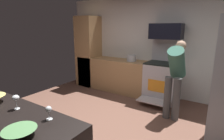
% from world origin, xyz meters
% --- Properties ---
extents(ground_plane, '(5.20, 4.80, 0.02)m').
position_xyz_m(ground_plane, '(0.00, 0.00, -0.01)').
color(ground_plane, brown).
extents(wall_back, '(5.20, 0.12, 2.60)m').
position_xyz_m(wall_back, '(0.00, 2.34, 1.30)').
color(wall_back, silver).
rests_on(wall_back, ground).
extents(lower_cabinet_run, '(2.40, 0.60, 0.90)m').
position_xyz_m(lower_cabinet_run, '(-0.90, 1.98, 0.45)').
color(lower_cabinet_run, tan).
rests_on(lower_cabinet_run, ground).
extents(cabinet_column, '(0.60, 0.60, 2.10)m').
position_xyz_m(cabinet_column, '(-1.90, 1.98, 1.05)').
color(cabinet_column, tan).
rests_on(cabinet_column, ground).
extents(oven_range, '(0.76, 0.99, 1.51)m').
position_xyz_m(oven_range, '(0.44, 1.97, 0.51)').
color(oven_range, '#BFB7BC').
rests_on(oven_range, ground).
extents(microwave, '(0.74, 0.38, 0.36)m').
position_xyz_m(microwave, '(0.44, 2.06, 1.69)').
color(microwave, black).
rests_on(microwave, oven_range).
extents(person_cook, '(0.31, 0.62, 1.52)m').
position_xyz_m(person_cook, '(0.92, 1.26, 0.90)').
color(person_cook, '#4D4D4D').
rests_on(person_cook, ground).
extents(mixing_bowl_prep, '(0.27, 0.27, 0.07)m').
position_xyz_m(mixing_bowl_prep, '(0.39, -1.57, 0.93)').
color(mixing_bowl_prep, '#5C9158').
rests_on(mixing_bowl_prep, counter_island).
extents(wine_glass_near, '(0.08, 0.08, 0.16)m').
position_xyz_m(wine_glass_near, '(-0.14, -1.30, 1.02)').
color(wine_glass_near, silver).
rests_on(wine_glass_near, counter_island).
extents(wine_glass_mid, '(0.06, 0.06, 0.14)m').
position_xyz_m(wine_glass_mid, '(0.35, -1.26, 1.00)').
color(wine_glass_mid, silver).
rests_on(wine_glass_mid, counter_island).
extents(stock_pot, '(0.26, 0.26, 0.16)m').
position_xyz_m(stock_pot, '(-0.41, 1.98, 0.98)').
color(stock_pot, silver).
rests_on(stock_pot, lower_cabinet_run).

